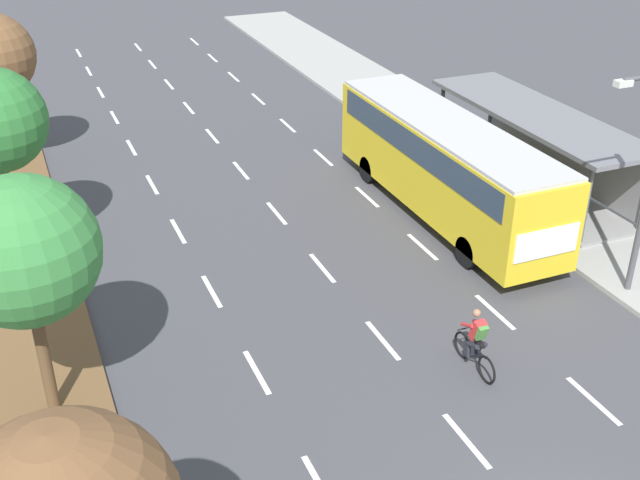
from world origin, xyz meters
TOP-DOWN VIEW (x-y plane):
  - median_strip at (-8.30, 20.00)m, footprint 2.60×52.00m
  - sidewalk_right at (9.25, 20.00)m, footprint 4.50×52.00m
  - lane_divider_left at (-3.50, 18.02)m, footprint 0.14×47.05m
  - lane_divider_center at (0.00, 18.02)m, footprint 0.14×47.05m
  - lane_divider_right at (3.50, 18.02)m, footprint 0.14×47.05m
  - bus_shelter at (9.53, 14.25)m, footprint 2.90×9.73m
  - bus at (5.25, 13.73)m, footprint 2.54×11.29m
  - cyclist at (1.54, 5.78)m, footprint 0.46×1.82m
  - median_tree_second at (-8.29, 8.14)m, footprint 3.25×3.25m

SIDE VIEW (x-z plane):
  - lane_divider_left at x=-3.50m, z-range 0.00..0.01m
  - lane_divider_center at x=0.00m, z-range 0.00..0.01m
  - lane_divider_right at x=3.50m, z-range 0.00..0.01m
  - median_strip at x=-8.30m, z-range 0.00..0.12m
  - sidewalk_right at x=9.25m, z-range 0.00..0.15m
  - cyclist at x=1.54m, z-range -0.06..1.65m
  - bus_shelter at x=9.53m, z-range 0.44..3.30m
  - bus at x=5.25m, z-range 0.38..3.75m
  - median_tree_second at x=-8.29m, z-range 1.37..7.15m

